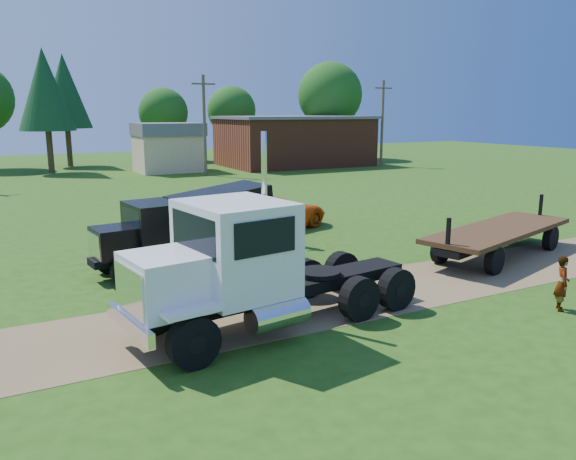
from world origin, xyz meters
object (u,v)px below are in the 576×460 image
white_semi_tractor (240,267)px  spectator_a (562,283)px  flatbed_trailer (499,234)px  black_dump_truck (191,224)px  orange_pickup (274,213)px

white_semi_tractor → spectator_a: white_semi_tractor is taller
spectator_a → flatbed_trailer: bearing=9.4°
black_dump_truck → flatbed_trailer: black_dump_truck is taller
black_dump_truck → flatbed_trailer: bearing=-28.1°
spectator_a → white_semi_tractor: bearing=113.8°
black_dump_truck → spectator_a: size_ratio=4.30×
orange_pickup → spectator_a: size_ratio=3.65×
orange_pickup → spectator_a: 14.64m
black_dump_truck → spectator_a: black_dump_truck is taller
flatbed_trailer → spectator_a: 6.36m
white_semi_tractor → black_dump_truck: (0.94, 6.91, -0.14)m
white_semi_tractor → orange_pickup: white_semi_tractor is taller
black_dump_truck → spectator_a: bearing=-57.4°
flatbed_trailer → white_semi_tractor: bearing=174.8°
orange_pickup → black_dump_truck: bearing=108.4°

